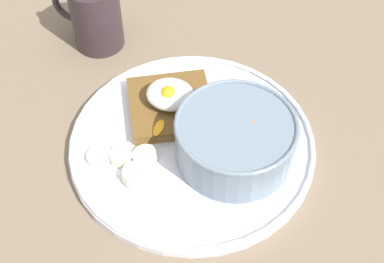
{
  "coord_description": "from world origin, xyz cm",
  "views": [
    {
      "loc": [
        -8.05,
        40.27,
        54.95
      ],
      "look_at": [
        0.0,
        0.0,
        5.0
      ],
      "focal_mm": 50.0,
      "sensor_mm": 36.0,
      "label": 1
    }
  ],
  "objects_px": {
    "oatmeal_bowl": "(235,139)",
    "banana_slice_back": "(121,156)",
    "banana_slice_front": "(137,175)",
    "coffee_mug": "(95,15)",
    "toast_slice": "(171,106)",
    "poached_egg": "(170,95)",
    "banana_slice_right": "(145,156)",
    "banana_slice_left": "(99,156)"
  },
  "relations": [
    {
      "from": "toast_slice",
      "to": "banana_slice_front",
      "type": "bearing_deg",
      "value": 82.24
    },
    {
      "from": "poached_egg",
      "to": "banana_slice_front",
      "type": "relative_size",
      "value": 1.67
    },
    {
      "from": "banana_slice_front",
      "to": "coffee_mug",
      "type": "distance_m",
      "value": 0.26
    },
    {
      "from": "oatmeal_bowl",
      "to": "banana_slice_back",
      "type": "distance_m",
      "value": 0.14
    },
    {
      "from": "banana_slice_back",
      "to": "banana_slice_right",
      "type": "bearing_deg",
      "value": -166.82
    },
    {
      "from": "oatmeal_bowl",
      "to": "coffee_mug",
      "type": "bearing_deg",
      "value": -37.64
    },
    {
      "from": "oatmeal_bowl",
      "to": "banana_slice_back",
      "type": "height_order",
      "value": "oatmeal_bowl"
    },
    {
      "from": "oatmeal_bowl",
      "to": "banana_slice_right",
      "type": "bearing_deg",
      "value": 15.04
    },
    {
      "from": "coffee_mug",
      "to": "oatmeal_bowl",
      "type": "bearing_deg",
      "value": 142.36
    },
    {
      "from": "oatmeal_bowl",
      "to": "toast_slice",
      "type": "relative_size",
      "value": 1.06
    },
    {
      "from": "oatmeal_bowl",
      "to": "coffee_mug",
      "type": "xyz_separation_m",
      "value": [
        0.23,
        -0.18,
        0.01
      ]
    },
    {
      "from": "oatmeal_bowl",
      "to": "coffee_mug",
      "type": "distance_m",
      "value": 0.29
    },
    {
      "from": "banana_slice_left",
      "to": "coffee_mug",
      "type": "bearing_deg",
      "value": -71.96
    },
    {
      "from": "banana_slice_left",
      "to": "banana_slice_back",
      "type": "bearing_deg",
      "value": -171.75
    },
    {
      "from": "toast_slice",
      "to": "banana_slice_left",
      "type": "xyz_separation_m",
      "value": [
        0.07,
        0.09,
        -0.0
      ]
    },
    {
      "from": "oatmeal_bowl",
      "to": "banana_slice_right",
      "type": "height_order",
      "value": "oatmeal_bowl"
    },
    {
      "from": "banana_slice_left",
      "to": "banana_slice_back",
      "type": "height_order",
      "value": "banana_slice_back"
    },
    {
      "from": "poached_egg",
      "to": "banana_slice_right",
      "type": "bearing_deg",
      "value": 81.0
    },
    {
      "from": "toast_slice",
      "to": "coffee_mug",
      "type": "distance_m",
      "value": 0.19
    },
    {
      "from": "toast_slice",
      "to": "oatmeal_bowl",
      "type": "bearing_deg",
      "value": 148.83
    },
    {
      "from": "oatmeal_bowl",
      "to": "banana_slice_right",
      "type": "distance_m",
      "value": 0.11
    },
    {
      "from": "toast_slice",
      "to": "banana_slice_front",
      "type": "distance_m",
      "value": 0.11
    },
    {
      "from": "poached_egg",
      "to": "banana_slice_back",
      "type": "bearing_deg",
      "value": 65.05
    },
    {
      "from": "poached_egg",
      "to": "banana_slice_back",
      "type": "relative_size",
      "value": 2.5
    },
    {
      "from": "oatmeal_bowl",
      "to": "banana_slice_back",
      "type": "bearing_deg",
      "value": 14.65
    },
    {
      "from": "toast_slice",
      "to": "poached_egg",
      "type": "xyz_separation_m",
      "value": [
        0.0,
        0.0,
        0.02
      ]
    },
    {
      "from": "poached_egg",
      "to": "banana_slice_front",
      "type": "height_order",
      "value": "poached_egg"
    },
    {
      "from": "poached_egg",
      "to": "banana_slice_left",
      "type": "bearing_deg",
      "value": 53.9
    },
    {
      "from": "coffee_mug",
      "to": "banana_slice_left",
      "type": "bearing_deg",
      "value": 108.04
    },
    {
      "from": "banana_slice_left",
      "to": "banana_slice_right",
      "type": "xyz_separation_m",
      "value": [
        -0.05,
        -0.01,
        0.0
      ]
    },
    {
      "from": "banana_slice_front",
      "to": "banana_slice_back",
      "type": "height_order",
      "value": "same"
    },
    {
      "from": "banana_slice_back",
      "to": "oatmeal_bowl",
      "type": "bearing_deg",
      "value": -165.35
    },
    {
      "from": "toast_slice",
      "to": "banana_slice_front",
      "type": "xyz_separation_m",
      "value": [
        0.02,
        0.11,
        -0.0
      ]
    },
    {
      "from": "coffee_mug",
      "to": "banana_slice_right",
      "type": "bearing_deg",
      "value": 121.32
    },
    {
      "from": "oatmeal_bowl",
      "to": "poached_egg",
      "type": "relative_size",
      "value": 1.72
    },
    {
      "from": "coffee_mug",
      "to": "poached_egg",
      "type": "bearing_deg",
      "value": 138.31
    },
    {
      "from": "banana_slice_back",
      "to": "banana_slice_front",
      "type": "bearing_deg",
      "value": 138.67
    },
    {
      "from": "poached_egg",
      "to": "banana_slice_front",
      "type": "bearing_deg",
      "value": 82.22
    },
    {
      "from": "banana_slice_back",
      "to": "banana_slice_right",
      "type": "distance_m",
      "value": 0.03
    },
    {
      "from": "toast_slice",
      "to": "banana_slice_right",
      "type": "xyz_separation_m",
      "value": [
        0.01,
        0.08,
        -0.0
      ]
    },
    {
      "from": "poached_egg",
      "to": "coffee_mug",
      "type": "distance_m",
      "value": 0.18
    },
    {
      "from": "banana_slice_front",
      "to": "oatmeal_bowl",
      "type": "bearing_deg",
      "value": -151.63
    }
  ]
}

